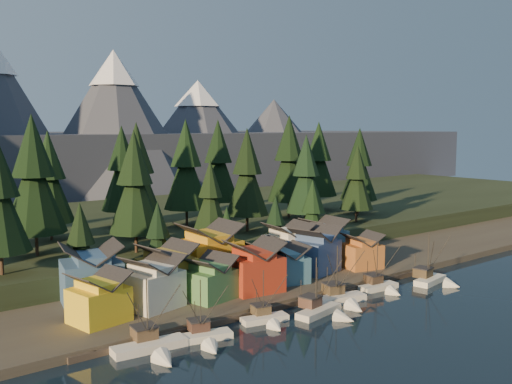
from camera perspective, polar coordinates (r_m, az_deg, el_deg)
ground at (r=96.38m, az=8.74°, el=-13.63°), size 500.00×500.00×0.00m
shore_strip at (r=125.61m, az=-4.80°, el=-8.42°), size 400.00×50.00×1.50m
hillside at (r=168.25m, az=-14.20°, el=-3.98°), size 420.00×100.00×6.00m
dock at (r=107.54m, az=2.21°, el=-11.12°), size 80.00×4.00×1.00m
boat_0 at (r=87.55m, az=-10.29°, el=-14.28°), size 11.80×12.67×11.99m
boat_1 at (r=90.55m, az=-5.22°, el=-13.62°), size 10.12×10.60×10.59m
boat_2 at (r=98.37m, az=1.12°, el=-11.96°), size 8.79×9.24×9.93m
boat_3 at (r=102.73m, az=6.84°, el=-11.08°), size 10.70×11.31×11.39m
boat_4 at (r=109.81m, az=8.63°, el=-9.90°), size 11.44×12.02×11.95m
boat_5 at (r=119.64m, az=12.49°, el=-8.65°), size 9.08×9.70×10.72m
boat_6 at (r=127.35m, az=17.46°, el=-7.75°), size 9.74×10.34×11.86m
house_front_0 at (r=97.27m, az=-15.46°, el=-9.98°), size 9.56×9.20×8.27m
house_front_1 at (r=102.66m, az=-10.33°, el=-8.68°), size 10.68×10.42×9.24m
house_front_2 at (r=106.34m, az=-4.77°, el=-8.41°), size 9.76×9.81×8.04m
house_front_3 at (r=111.02m, az=-0.21°, el=-7.28°), size 10.64×10.25×9.73m
house_front_4 at (r=117.64m, az=3.05°, el=-7.03°), size 9.05×9.50×7.67m
house_front_5 at (r=125.81m, az=5.91°, el=-5.61°), size 11.13×10.49×9.93m
house_front_6 at (r=131.12m, az=10.50°, el=-5.69°), size 9.35×9.03×7.81m
house_back_0 at (r=106.78m, az=-16.14°, el=-7.75°), size 11.86×11.56×10.94m
house_back_1 at (r=108.79m, az=-8.89°, el=-7.58°), size 9.82×9.92×9.97m
house_back_2 at (r=118.19m, az=-4.71°, el=-5.86°), size 11.71×10.83×11.97m
house_back_3 at (r=120.56m, az=0.45°, el=-6.57°), size 9.00×8.26×8.15m
house_back_4 at (r=129.31m, az=3.19°, el=-5.22°), size 10.30×9.98×10.07m
house_back_5 at (r=136.94m, az=6.80°, el=-4.63°), size 9.35×9.45×9.93m
tree_hill_3 at (r=127.44m, az=-21.33°, el=1.24°), size 12.83×12.83×29.90m
tree_hill_4 at (r=144.24m, az=-19.98°, el=1.09°), size 11.31×11.31×26.36m
tree_hill_5 at (r=124.81m, az=-12.03°, el=0.60°), size 11.41×11.41×26.57m
tree_hill_6 at (r=141.64m, az=-11.79°, el=1.69°), size 12.16×12.16×28.33m
tree_hill_7 at (r=132.37m, az=-4.59°, el=-0.61°), size 8.40×8.40×19.57m
tree_hill_8 at (r=156.33m, az=-7.01°, el=2.41°), size 12.57×12.57×29.28m
tree_hill_9 at (r=146.83m, az=-0.89°, el=1.69°), size 11.57×11.57×26.95m
tree_hill_10 at (r=171.65m, az=-3.80°, el=2.82°), size 12.61×12.61×29.37m
tree_hill_11 at (r=153.37m, az=5.02°, el=1.51°), size 10.80×10.80×25.16m
tree_hill_12 at (r=170.33m, az=3.32°, el=3.03°), size 13.16×13.16×30.65m
tree_hill_13 at (r=164.93m, az=10.07°, el=1.21°), size 9.51×9.51×22.15m
tree_hill_14 at (r=186.99m, az=6.26°, el=3.03°), size 12.42×12.42×28.93m
tree_hill_15 at (r=158.69m, az=-13.21°, el=2.01°), size 11.85×11.85×27.60m
tree_hill_17 at (r=180.28m, az=10.27°, el=2.49°), size 11.57×11.57×26.94m
tree_shore_0 at (r=110.83m, az=-17.10°, el=-5.13°), size 7.67×7.67×17.87m
tree_shore_1 at (r=117.43m, az=-9.76°, el=-4.59°), size 7.19×7.19×16.76m
tree_shore_2 at (r=126.44m, az=-2.93°, el=-4.35°), size 6.09×6.09×14.20m
tree_shore_3 at (r=134.69m, az=1.95°, el=-3.33°), size 6.72×6.72×15.65m
tree_shore_4 at (r=142.32m, az=5.67°, el=-2.15°), size 8.03×8.03×18.70m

